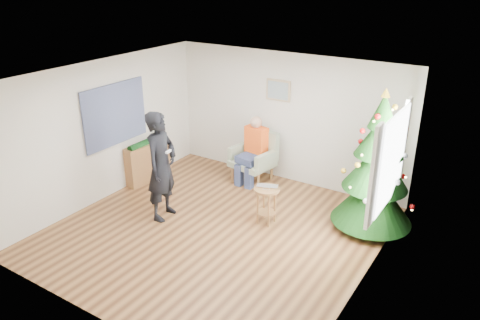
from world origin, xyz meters
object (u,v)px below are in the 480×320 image
Objects in this scene: christmas_tree at (377,168)px; console at (147,162)px; stool at (266,205)px; armchair at (254,163)px; standing_man at (161,166)px.

christmas_tree reaches higher than console.
stool is at bearing 4.18° from console.
console is at bearing -137.81° from armchair.
stool is (-1.56, -0.83, -0.75)m from christmas_tree.
stool is 1.91m from standing_man.
console is (-1.85, -1.17, 0.01)m from armchair.
standing_man is 1.69m from console.
armchair is 1.04× the size of console.
stool is 1.73m from armchair.
console is (-4.46, -0.63, -0.69)m from christmas_tree.
christmas_tree is at bearing -1.74° from armchair.
standing_man is (-3.19, -1.59, -0.13)m from christmas_tree.
standing_man reaches higher than armchair.
stool is at bearing -42.41° from armchair.
armchair reaches higher than console.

